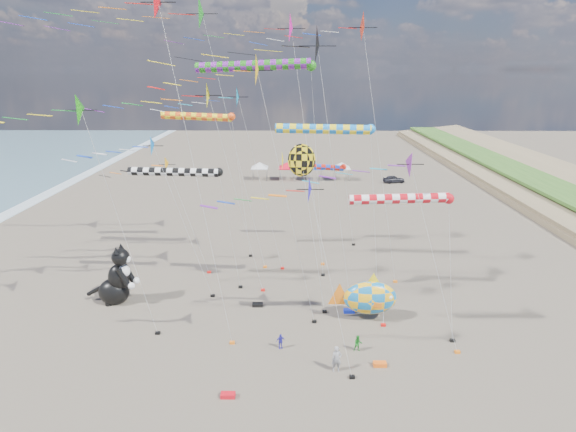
% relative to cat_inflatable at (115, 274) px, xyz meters
% --- Properties ---
extents(ground, '(260.00, 260.00, 0.00)m').
position_rel_cat_inflatable_xyz_m(ground, '(15.27, -14.20, -2.69)').
color(ground, brown).
rests_on(ground, ground).
extents(delta_kite_0, '(10.15, 1.96, 14.55)m').
position_rel_cat_inflatable_xyz_m(delta_kite_0, '(22.62, -7.26, 10.54)').
color(delta_kite_0, '#77178D').
rests_on(delta_kite_0, ground).
extents(delta_kite_1, '(8.33, 1.80, 13.60)m').
position_rel_cat_inflatable_xyz_m(delta_kite_1, '(16.04, -10.08, 9.64)').
color(delta_kite_1, '#130EB4').
rests_on(delta_kite_1, ground).
extents(delta_kite_2, '(10.12, 1.76, 11.84)m').
position_rel_cat_inflatable_xyz_m(delta_kite_2, '(1.93, 5.89, 7.89)').
color(delta_kite_2, orange).
rests_on(delta_kite_2, ground).
extents(delta_kite_3, '(10.20, 2.39, 20.59)m').
position_rel_cat_inflatable_xyz_m(delta_kite_3, '(13.37, -3.25, 16.44)').
color(delta_kite_3, '#F4B010').
rests_on(delta_kite_3, ground).
extents(delta_kite_4, '(9.84, 1.81, 14.62)m').
position_rel_cat_inflatable_xyz_m(delta_kite_4, '(3.93, 0.99, 10.64)').
color(delta_kite_4, blue).
rests_on(delta_kite_4, ground).
extents(delta_kite_5, '(14.24, 2.98, 22.55)m').
position_rel_cat_inflatable_xyz_m(delta_kite_5, '(16.82, -0.95, 18.13)').
color(delta_kite_5, black).
rests_on(delta_kite_5, ground).
extents(delta_kite_6, '(10.91, 2.07, 18.15)m').
position_rel_cat_inflatable_xyz_m(delta_kite_6, '(9.75, 6.92, 14.09)').
color(delta_kite_6, '#0D90C8').
rests_on(delta_kite_6, ground).
extents(delta_kite_7, '(12.48, 2.51, 23.82)m').
position_rel_cat_inflatable_xyz_m(delta_kite_7, '(20.30, 3.96, 19.61)').
color(delta_kite_7, red).
rests_on(delta_kite_7, ground).
extents(delta_kite_8, '(13.43, 2.28, 18.67)m').
position_rel_cat_inflatable_xyz_m(delta_kite_8, '(7.26, 2.13, 14.51)').
color(delta_kite_8, yellow).
rests_on(delta_kite_8, ground).
extents(delta_kite_9, '(12.09, 2.27, 18.12)m').
position_rel_cat_inflatable_xyz_m(delta_kite_9, '(0.58, -5.01, 13.98)').
color(delta_kite_9, '#1C9612').
rests_on(delta_kite_9, ground).
extents(delta_kite_10, '(13.00, 2.36, 24.48)m').
position_rel_cat_inflatable_xyz_m(delta_kite_10, '(6.03, -6.24, 20.29)').
color(delta_kite_10, red).
rests_on(delta_kite_10, ground).
extents(delta_kite_11, '(14.60, 2.87, 24.45)m').
position_rel_cat_inflatable_xyz_m(delta_kite_11, '(14.09, 7.98, 20.08)').
color(delta_kite_11, '#D50F8E').
rests_on(delta_kite_11, ground).
extents(delta_kite_12, '(18.51, 3.11, 25.70)m').
position_rel_cat_inflatable_xyz_m(delta_kite_12, '(6.49, 7.22, 21.21)').
color(delta_kite_12, '#197C1D').
rests_on(delta_kite_12, ground).
extents(windsock_0, '(11.58, 0.93, 20.13)m').
position_rel_cat_inflatable_xyz_m(windsock_0, '(12.28, 5.34, 16.93)').
color(windsock_0, '#1F7D16').
rests_on(windsock_0, ground).
extents(windsock_1, '(6.63, 0.64, 9.54)m').
position_rel_cat_inflatable_xyz_m(windsock_1, '(18.68, 13.48, 6.45)').
color(windsock_1, red).
rests_on(windsock_1, ground).
extents(windsock_2, '(9.01, 0.78, 15.40)m').
position_rel_cat_inflatable_xyz_m(windsock_2, '(17.93, -0.01, 12.25)').
color(windsock_2, blue).
rests_on(windsock_2, ground).
extents(windsock_3, '(8.54, 0.78, 15.34)m').
position_rel_cat_inflatable_xyz_m(windsock_3, '(6.15, 10.12, 12.18)').
color(windsock_3, '#F24C14').
rests_on(windsock_3, ground).
extents(windsock_4, '(9.46, 0.77, 11.40)m').
position_rel_cat_inflatable_xyz_m(windsock_4, '(5.40, 2.71, 8.28)').
color(windsock_4, black).
rests_on(windsock_4, ground).
extents(windsock_5, '(8.35, 0.72, 11.47)m').
position_rel_cat_inflatable_xyz_m(windsock_5, '(22.73, -5.83, 8.36)').
color(windsock_5, red).
rests_on(windsock_5, ground).
extents(angelfish_kite, '(3.74, 3.02, 13.83)m').
position_rel_cat_inflatable_xyz_m(angelfish_kite, '(15.71, 0.27, 9.72)').
color(angelfish_kite, yellow).
rests_on(angelfish_kite, ground).
extents(cat_inflatable, '(4.15, 2.36, 5.38)m').
position_rel_cat_inflatable_xyz_m(cat_inflatable, '(0.00, 0.00, 0.00)').
color(cat_inflatable, black).
rests_on(cat_inflatable, ground).
extents(fish_inflatable, '(5.64, 2.00, 4.16)m').
position_rel_cat_inflatable_xyz_m(fish_inflatable, '(21.37, -2.73, -0.71)').
color(fish_inflatable, '#1270B4').
rests_on(fish_inflatable, ground).
extents(person_adult, '(0.73, 0.52, 1.87)m').
position_rel_cat_inflatable_xyz_m(person_adult, '(18.17, -9.34, -1.75)').
color(person_adult, gray).
rests_on(person_adult, ground).
extents(child_green, '(0.62, 0.49, 1.25)m').
position_rel_cat_inflatable_xyz_m(child_green, '(19.93, -7.07, -2.06)').
color(child_green, '#1C8122').
rests_on(child_green, ground).
extents(child_blue, '(0.74, 0.51, 1.16)m').
position_rel_cat_inflatable_xyz_m(child_blue, '(14.34, -6.75, -2.11)').
color(child_blue, '#2D28B4').
rests_on(child_blue, ground).
extents(kite_bag_0, '(0.90, 0.44, 0.30)m').
position_rel_cat_inflatable_xyz_m(kite_bag_0, '(12.23, -0.70, -2.54)').
color(kite_bag_0, black).
rests_on(kite_bag_0, ground).
extents(kite_bag_1, '(0.90, 0.44, 0.30)m').
position_rel_cat_inflatable_xyz_m(kite_bag_1, '(19.96, -1.66, -2.54)').
color(kite_bag_1, '#152CD7').
rests_on(kite_bag_1, ground).
extents(kite_bag_2, '(0.90, 0.44, 0.30)m').
position_rel_cat_inflatable_xyz_m(kite_bag_2, '(21.21, -8.78, -2.54)').
color(kite_bag_2, orange).
rests_on(kite_bag_2, ground).
extents(kite_bag_3, '(0.90, 0.44, 0.30)m').
position_rel_cat_inflatable_xyz_m(kite_bag_3, '(11.21, -11.95, -2.54)').
color(kite_bag_3, red).
rests_on(kite_bag_3, ground).
extents(tent_row, '(19.20, 4.20, 3.80)m').
position_rel_cat_inflatable_xyz_m(tent_row, '(16.77, 45.80, 0.46)').
color(tent_row, silver).
rests_on(tent_row, ground).
extents(parked_car, '(3.99, 2.03, 1.30)m').
position_rel_cat_inflatable_xyz_m(parked_car, '(33.48, 43.80, -2.04)').
color(parked_car, '#26262D').
rests_on(parked_car, ground).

